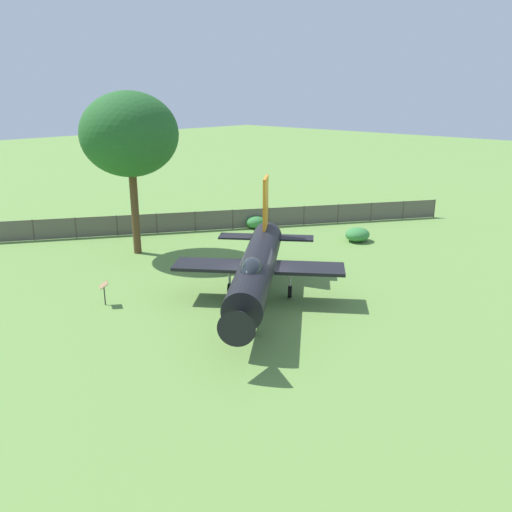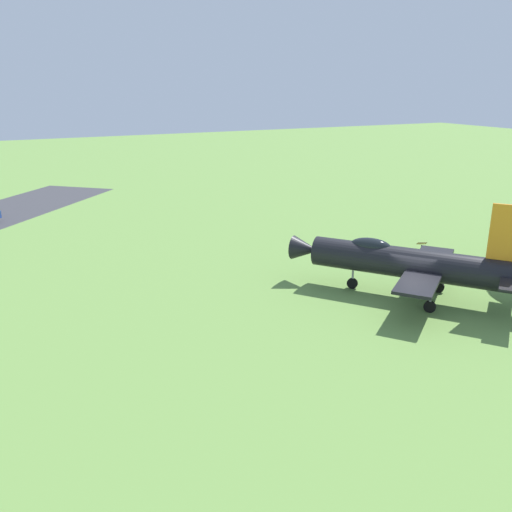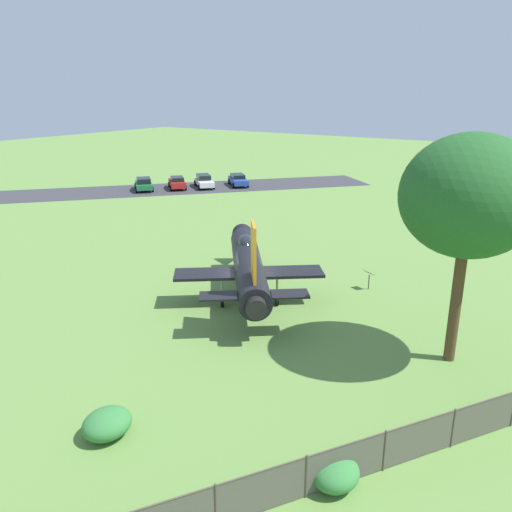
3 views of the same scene
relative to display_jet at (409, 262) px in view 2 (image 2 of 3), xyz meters
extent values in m
plane|color=#668E42|center=(-0.29, -0.22, -1.98)|extent=(200.00, 200.00, 0.00)
cylinder|color=black|center=(-0.29, -0.22, -0.05)|extent=(9.74, 8.05, 1.62)
cone|color=black|center=(4.56, 3.53, -0.05)|extent=(2.11, 2.07, 1.38)
ellipsoid|color=black|center=(1.64, 1.27, 0.64)|extent=(2.29, 2.06, 0.84)
cube|color=orange|center=(-3.61, -2.79, 2.13)|extent=(1.51, 1.21, 2.75)
cube|color=black|center=(-2.23, 1.39, -0.25)|extent=(3.45, 3.72, 0.16)
cube|color=black|center=(0.78, -2.51, -0.25)|extent=(3.45, 3.72, 0.16)
cube|color=black|center=(-5.01, -1.71, 0.11)|extent=(1.97, 2.10, 0.10)
cylinder|color=#A5A8AD|center=(2.34, 1.81, -0.95)|extent=(0.12, 0.12, 1.47)
cylinder|color=black|center=(2.34, 1.81, -1.68)|extent=(0.58, 0.51, 0.60)
cylinder|color=#A5A8AD|center=(-2.09, 0.30, -0.95)|extent=(0.12, 0.12, 1.47)
cylinder|color=black|center=(-2.09, 0.30, -1.68)|extent=(0.58, 0.51, 0.60)
cylinder|color=#A5A8AD|center=(-0.24, -2.09, -0.95)|extent=(0.12, 0.12, 1.47)
cylinder|color=black|center=(-0.24, -2.09, -1.68)|extent=(0.58, 0.51, 0.60)
cylinder|color=#333333|center=(4.82, -5.45, -1.53)|extent=(0.06, 0.06, 0.90)
cube|color=olive|center=(4.82, -5.45, -0.96)|extent=(0.61, 0.71, 0.25)
camera|label=1|loc=(16.82, 16.15, 7.85)|focal=37.20mm
camera|label=2|loc=(-20.53, 19.11, 8.98)|focal=37.84mm
camera|label=3|loc=(-22.88, -15.62, 9.47)|focal=36.11mm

